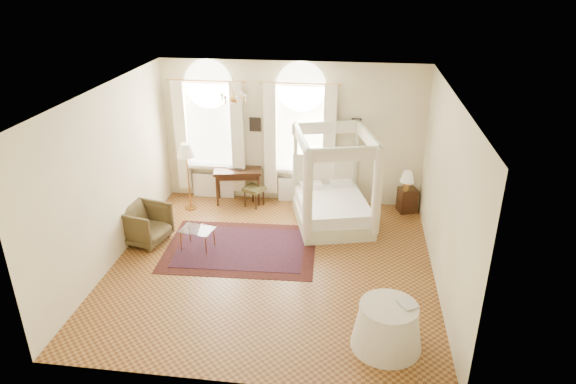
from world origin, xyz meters
name	(u,v)px	position (x,y,z in m)	size (l,w,h in m)	color
ground	(272,265)	(0.00, 0.00, 0.00)	(6.00, 6.00, 0.00)	#93602A
room_walls	(271,168)	(0.00, 0.00, 1.98)	(6.00, 6.00, 6.00)	beige
window_left	(210,139)	(-1.90, 2.87, 1.49)	(1.62, 0.27, 3.29)	white
window_right	(300,143)	(0.20, 2.87, 1.49)	(1.62, 0.27, 3.29)	white
chandelier	(233,97)	(-0.90, 1.20, 2.91)	(0.51, 0.45, 0.50)	#B7823D
wall_pictures	(296,124)	(0.09, 2.97, 1.89)	(2.54, 0.03, 0.39)	black
canopy_bed	(333,204)	(1.03, 1.87, 0.47)	(1.97, 2.22, 2.06)	beige
nightstand	(407,200)	(2.70, 2.70, 0.28)	(0.39, 0.35, 0.56)	#311A0D
nightstand_lamp	(407,178)	(2.64, 2.61, 0.86)	(0.31, 0.31, 0.45)	#B7823D
writing_desk	(238,174)	(-1.24, 2.70, 0.71)	(1.19, 0.76, 0.83)	#311A0D
laptop	(237,168)	(-1.28, 2.77, 0.84)	(0.33, 0.22, 0.03)	black
stool	(254,190)	(-0.83, 2.52, 0.39)	(0.55, 0.55, 0.47)	#49431F
armchair	(145,224)	(-2.70, 0.57, 0.39)	(0.84, 0.86, 0.79)	#46391E
coffee_table	(197,231)	(-1.57, 0.43, 0.39)	(0.71, 0.56, 0.43)	white
floor_lamp	(186,154)	(-2.27, 2.19, 1.35)	(0.41, 0.41, 1.58)	#B7823D
oriental_rug	(241,248)	(-0.72, 0.55, 0.01)	(3.06, 2.27, 0.01)	#461810
side_table	(387,326)	(2.04, -1.96, 0.35)	(1.06, 1.06, 0.72)	white
book	(401,305)	(2.21, -1.96, 0.73)	(0.22, 0.30, 0.03)	black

